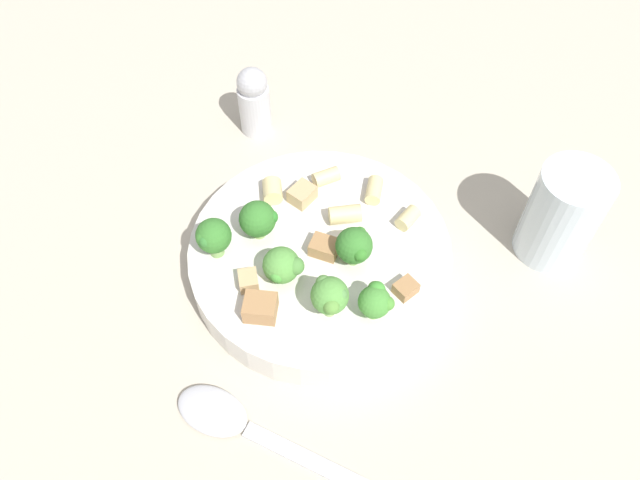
{
  "coord_description": "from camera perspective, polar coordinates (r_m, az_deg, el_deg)",
  "views": [
    {
      "loc": [
        0.24,
        -0.18,
        0.46
      ],
      "look_at": [
        0.0,
        0.0,
        0.04
      ],
      "focal_mm": 35.0,
      "sensor_mm": 36.0,
      "label": 1
    }
  ],
  "objects": [
    {
      "name": "drinking_glass",
      "position": [
        0.57,
        21.07,
        1.81
      ],
      "size": [
        0.06,
        0.06,
        0.09
      ],
      "color": "silver",
      "rests_on": "ground_plane"
    },
    {
      "name": "broccoli_floret_3",
      "position": [
        0.47,
        0.91,
        -5.13
      ],
      "size": [
        0.03,
        0.03,
        0.04
      ],
      "color": "#9EC175",
      "rests_on": "pasta_bowl"
    },
    {
      "name": "rigatoni_2",
      "position": [
        0.55,
        -4.47,
        4.47
      ],
      "size": [
        0.03,
        0.03,
        0.02
      ],
      "primitive_type": "cylinder",
      "rotation": [
        1.57,
        0.0,
        1.03
      ],
      "color": "beige",
      "rests_on": "pasta_bowl"
    },
    {
      "name": "broccoli_floret_2",
      "position": [
        0.51,
        -9.79,
        0.29
      ],
      "size": [
        0.03,
        0.03,
        0.04
      ],
      "color": "#84AD60",
      "rests_on": "pasta_bowl"
    },
    {
      "name": "spoon",
      "position": [
        0.49,
        -7.38,
        -16.36
      ],
      "size": [
        0.17,
        0.1,
        0.01
      ],
      "color": "silver",
      "rests_on": "ground_plane"
    },
    {
      "name": "chicken_chunk_1",
      "position": [
        0.5,
        7.84,
        -4.4
      ],
      "size": [
        0.02,
        0.02,
        0.01
      ],
      "primitive_type": "cube",
      "rotation": [
        0.0,
        0.0,
        1.6
      ],
      "color": "#A87A4C",
      "rests_on": "pasta_bowl"
    },
    {
      "name": "rigatoni_0",
      "position": [
        0.56,
        4.97,
        4.56
      ],
      "size": [
        0.03,
        0.03,
        0.01
      ],
      "primitive_type": "cylinder",
      "rotation": [
        1.57,
        0.0,
        0.73
      ],
      "color": "beige",
      "rests_on": "pasta_bowl"
    },
    {
      "name": "broccoli_floret_1",
      "position": [
        0.5,
        3.18,
        -0.54
      ],
      "size": [
        0.03,
        0.03,
        0.04
      ],
      "color": "#84AD60",
      "rests_on": "pasta_bowl"
    },
    {
      "name": "pasta_bowl",
      "position": [
        0.54,
        0.0,
        -1.46
      ],
      "size": [
        0.22,
        0.22,
        0.03
      ],
      "color": "silver",
      "rests_on": "ground_plane"
    },
    {
      "name": "chicken_chunk_0",
      "position": [
        0.49,
        -5.48,
        -6.18
      ],
      "size": [
        0.03,
        0.03,
        0.02
      ],
      "primitive_type": "cube",
      "rotation": [
        0.0,
        0.0,
        0.81
      ],
      "color": "#A87A4C",
      "rests_on": "pasta_bowl"
    },
    {
      "name": "ground_plane",
      "position": [
        0.55,
        0.0,
        -2.58
      ],
      "size": [
        2.0,
        2.0,
        0.0
      ],
      "primitive_type": "plane",
      "color": "#BCB29E"
    },
    {
      "name": "chicken_chunk_4",
      "position": [
        0.55,
        -1.64,
        4.19
      ],
      "size": [
        0.02,
        0.03,
        0.01
      ],
      "primitive_type": "cube",
      "rotation": [
        0.0,
        0.0,
        1.81
      ],
      "color": "tan",
      "rests_on": "pasta_bowl"
    },
    {
      "name": "broccoli_floret_0",
      "position": [
        0.49,
        -3.5,
        -2.37
      ],
      "size": [
        0.03,
        0.03,
        0.03
      ],
      "color": "#9EC175",
      "rests_on": "pasta_bowl"
    },
    {
      "name": "broccoli_floret_4",
      "position": [
        0.52,
        -5.7,
        1.88
      ],
      "size": [
        0.03,
        0.03,
        0.04
      ],
      "color": "#93B766",
      "rests_on": "pasta_bowl"
    },
    {
      "name": "rigatoni_4",
      "position": [
        0.54,
        2.31,
        2.36
      ],
      "size": [
        0.03,
        0.03,
        0.02
      ],
      "primitive_type": "cylinder",
      "rotation": [
        1.57,
        0.0,
        2.63
      ],
      "color": "beige",
      "rests_on": "pasta_bowl"
    },
    {
      "name": "broccoli_floret_5",
      "position": [
        0.48,
        5.08,
        -5.51
      ],
      "size": [
        0.03,
        0.03,
        0.03
      ],
      "color": "#84AD60",
      "rests_on": "pasta_bowl"
    },
    {
      "name": "rigatoni_3",
      "position": [
        0.56,
        0.57,
        5.8
      ],
      "size": [
        0.02,
        0.03,
        0.01
      ],
      "primitive_type": "cylinder",
      "rotation": [
        1.57,
        0.0,
        2.92
      ],
      "color": "beige",
      "rests_on": "pasta_bowl"
    },
    {
      "name": "rigatoni_1",
      "position": [
        0.54,
        8.05,
        2.0
      ],
      "size": [
        0.02,
        0.02,
        0.01
      ],
      "primitive_type": "cylinder",
      "rotation": [
        1.57,
        0.0,
        0.24
      ],
      "color": "beige",
      "rests_on": "pasta_bowl"
    },
    {
      "name": "chicken_chunk_3",
      "position": [
        0.5,
        -6.56,
        -3.71
      ],
      "size": [
        0.02,
        0.02,
        0.01
      ],
      "primitive_type": "cube",
      "rotation": [
        0.0,
        0.0,
        2.67
      ],
      "color": "tan",
      "rests_on": "pasta_bowl"
    },
    {
      "name": "chicken_chunk_2",
      "position": [
        0.52,
        0.15,
        -0.84
      ],
      "size": [
        0.03,
        0.03,
        0.01
      ],
      "primitive_type": "cube",
      "rotation": [
        0.0,
        0.0,
        0.55
      ],
      "color": "#A87A4C",
      "rests_on": "pasta_bowl"
    },
    {
      "name": "pepper_shaker",
      "position": [
        0.64,
        -6.06,
        12.56
      ],
      "size": [
        0.03,
        0.03,
        0.08
      ],
      "color": "silver",
      "rests_on": "ground_plane"
    }
  ]
}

